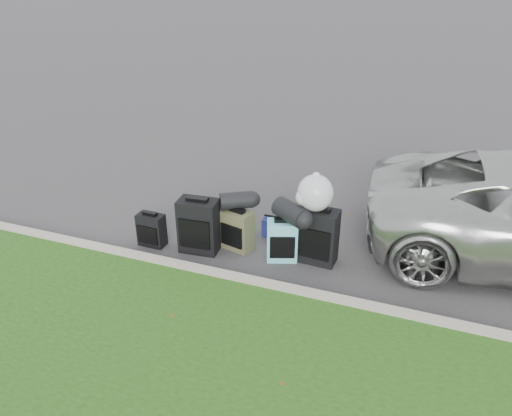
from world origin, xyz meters
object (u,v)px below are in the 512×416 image
(suitcase_teal, at_px, (282,241))
(tote_navy, at_px, (272,227))
(suitcase_large_black_left, at_px, (199,226))
(tote_green, at_px, (203,209))
(suitcase_olive, at_px, (237,230))
(suitcase_small_black, at_px, (152,230))
(suitcase_large_black_right, at_px, (318,236))

(suitcase_teal, xyz_separation_m, tote_navy, (-0.35, 0.59, -0.16))
(suitcase_large_black_left, relative_size, tote_green, 2.80)
(suitcase_olive, xyz_separation_m, suitcase_teal, (0.71, -0.06, 0.00))
(suitcase_small_black, bearing_deg, suitcase_teal, 9.79)
(suitcase_small_black, xyz_separation_m, tote_green, (0.33, 1.06, -0.11))
(suitcase_large_black_left, height_order, tote_green, suitcase_large_black_left)
(suitcase_small_black, bearing_deg, suitcase_olive, 17.35)
(suitcase_large_black_left, distance_m, tote_navy, 1.19)
(suitcase_large_black_left, relative_size, suitcase_olive, 1.34)
(suitcase_teal, height_order, suitcase_large_black_right, suitcase_large_black_right)
(suitcase_olive, height_order, tote_navy, suitcase_olive)
(suitcase_large_black_left, xyz_separation_m, suitcase_teal, (1.21, 0.18, -0.10))
(tote_green, xyz_separation_m, tote_navy, (1.27, -0.18, 0.00))
(suitcase_olive, distance_m, suitcase_large_black_right, 1.20)
(suitcase_olive, bearing_deg, suitcase_large_black_right, 17.05)
(suitcase_large_black_left, height_order, suitcase_large_black_right, suitcase_large_black_left)
(suitcase_teal, distance_m, tote_navy, 0.71)
(suitcase_large_black_left, height_order, suitcase_olive, suitcase_large_black_left)
(suitcase_olive, bearing_deg, suitcase_large_black_left, -140.14)
(tote_navy, bearing_deg, suitcase_olive, -125.40)
(suitcase_small_black, xyz_separation_m, suitcase_large_black_right, (2.43, 0.43, 0.15))
(suitcase_large_black_right, distance_m, tote_navy, 0.98)
(suitcase_large_black_right, bearing_deg, suitcase_large_black_left, -165.62)
(suitcase_small_black, xyz_separation_m, suitcase_olive, (1.24, 0.36, 0.05))
(suitcase_small_black, relative_size, suitcase_olive, 0.82)
(suitcase_large_black_right, bearing_deg, tote_navy, 154.91)
(tote_green, bearing_deg, tote_navy, 11.03)
(suitcase_teal, relative_size, tote_navy, 2.06)
(suitcase_olive, bearing_deg, suitcase_teal, 8.32)
(suitcase_olive, bearing_deg, suitcase_small_black, -150.31)
(suitcase_small_black, height_order, suitcase_large_black_right, suitcase_large_black_right)
(suitcase_olive, xyz_separation_m, tote_green, (-0.91, 0.71, -0.16))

